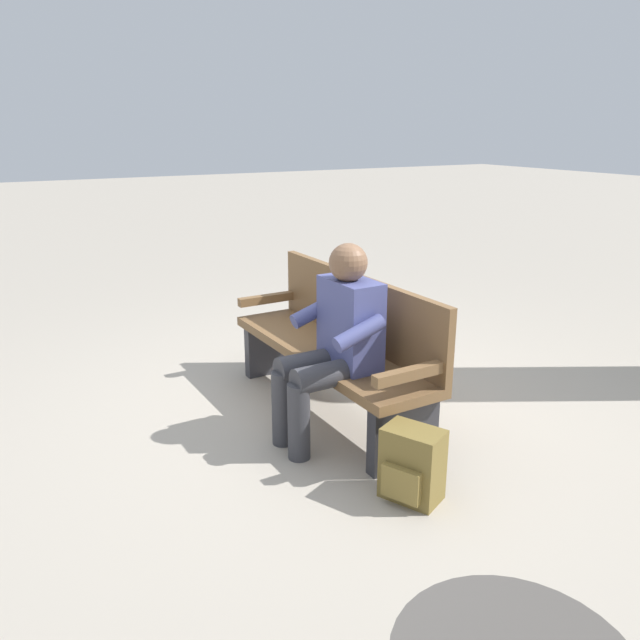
% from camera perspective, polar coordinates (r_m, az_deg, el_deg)
% --- Properties ---
extents(ground_plane, '(40.00, 40.00, 0.00)m').
position_cam_1_polar(ground_plane, '(4.18, 0.69, -8.30)').
color(ground_plane, '#A89E8E').
extents(bench_near, '(1.81, 0.52, 0.90)m').
position_cam_1_polar(bench_near, '(4.04, 1.58, -2.19)').
color(bench_near, brown).
rests_on(bench_near, ground).
extents(person_seated, '(0.58, 0.58, 1.18)m').
position_cam_1_polar(person_seated, '(3.60, 1.28, -1.81)').
color(person_seated, '#474C84').
rests_on(person_seated, ground).
extents(backpack, '(0.34, 0.31, 0.38)m').
position_cam_1_polar(backpack, '(3.24, 8.34, -12.93)').
color(backpack, brown).
rests_on(backpack, ground).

